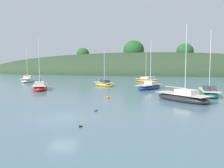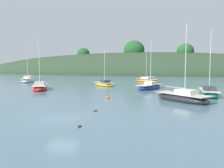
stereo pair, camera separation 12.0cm
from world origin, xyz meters
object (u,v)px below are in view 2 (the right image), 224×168
mooring_buoy_channel (191,90)px  sailboat_red_portside (40,87)px  sailboat_black_sloop (147,80)px  sailboat_navy_dinghy (104,84)px  sailboat_grey_yawl (150,87)px  duck_lone_right (80,126)px  sailboat_blue_center (182,98)px  sailboat_yellow_far (28,80)px  duck_lone_left (95,111)px  mooring_buoy_outer (108,98)px  sailboat_cream_ketch (209,93)px

mooring_buoy_channel → sailboat_red_portside: bearing=-171.5°
sailboat_black_sloop → sailboat_navy_dinghy: sailboat_navy_dinghy is taller
sailboat_navy_dinghy → sailboat_grey_yawl: bearing=-22.5°
mooring_buoy_channel → duck_lone_right: (-10.57, -25.63, -0.07)m
sailboat_blue_center → sailboat_yellow_far: size_ratio=0.96×
duck_lone_left → mooring_buoy_channel: bearing=60.9°
duck_lone_left → mooring_buoy_outer: bearing=95.4°
sailboat_blue_center → duck_lone_left: sailboat_blue_center is taller
sailboat_cream_ketch → duck_lone_left: 19.04m
sailboat_navy_dinghy → duck_lone_right: sailboat_navy_dinghy is taller
sailboat_black_sloop → mooring_buoy_outer: (-3.20, -29.09, -0.25)m
sailboat_navy_dinghy → mooring_buoy_channel: 17.46m
mooring_buoy_channel → duck_lone_right: 27.72m
sailboat_yellow_far → duck_lone_right: (27.20, -36.56, -0.41)m
sailboat_black_sloop → sailboat_navy_dinghy: size_ratio=1.00×
mooring_buoy_channel → sailboat_yellow_far: bearing=163.9°
sailboat_blue_center → duck_lone_right: bearing=-120.8°
sailboat_blue_center → sailboat_navy_dinghy: size_ratio=1.27×
duck_lone_right → duck_lone_left: bearing=94.7°
sailboat_black_sloop → duck_lone_left: bearing=-93.7°
duck_lone_right → sailboat_black_sloop: bearing=87.4°
sailboat_navy_dinghy → mooring_buoy_outer: bearing=-74.0°
sailboat_cream_ketch → sailboat_blue_center: bearing=-125.2°
sailboat_blue_center → mooring_buoy_outer: sailboat_blue_center is taller
duck_lone_left → duck_lone_right: bearing=-85.3°
sailboat_navy_dinghy → duck_lone_left: 25.75m
sailboat_blue_center → sailboat_red_portside: sailboat_blue_center is taller
sailboat_black_sloop → mooring_buoy_channel: (8.64, -17.62, -0.25)m
sailboat_cream_ketch → sailboat_navy_dinghy: size_ratio=1.26×
sailboat_grey_yawl → sailboat_cream_ketch: bearing=-38.8°
sailboat_red_portside → duck_lone_left: bearing=-46.8°
sailboat_cream_ketch → sailboat_navy_dinghy: sailboat_cream_ketch is taller
sailboat_red_portside → sailboat_yellow_far: bearing=128.4°
sailboat_navy_dinghy → sailboat_red_portside: (-9.38, -9.16, 0.06)m
sailboat_black_sloop → sailboat_yellow_far: 29.89m
sailboat_cream_ketch → sailboat_red_portside: sailboat_cream_ketch is taller
sailboat_blue_center → mooring_buoy_channel: bearing=79.2°
sailboat_navy_dinghy → sailboat_red_portside: bearing=-135.7°
sailboat_yellow_far → mooring_buoy_outer: bearing=-40.8°
sailboat_navy_dinghy → sailboat_red_portside: sailboat_red_portside is taller
sailboat_cream_ketch → mooring_buoy_channel: sailboat_cream_ketch is taller
sailboat_yellow_far → mooring_buoy_channel: 39.32m
sailboat_grey_yawl → sailboat_yellow_far: bearing=162.6°
mooring_buoy_channel → duck_lone_left: size_ratio=1.33×
mooring_buoy_outer → duck_lone_right: 14.22m
mooring_buoy_channel → duck_lone_left: 22.73m
sailboat_blue_center → sailboat_black_sloop: bearing=102.4°
sailboat_black_sloop → mooring_buoy_channel: size_ratio=14.07×
mooring_buoy_outer → sailboat_grey_yawl: bearing=69.3°
sailboat_grey_yawl → mooring_buoy_channel: bearing=-10.3°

